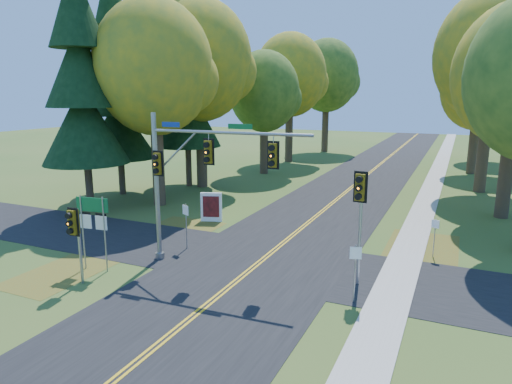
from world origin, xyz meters
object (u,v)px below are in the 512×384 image
at_px(route_sign_cluster, 93,218).
at_px(info_kiosk, 211,207).
at_px(traffic_mast, 191,170).
at_px(east_signal_pole, 360,200).

distance_m(route_sign_cluster, info_kiosk, 9.27).
bearing_deg(traffic_mast, route_sign_cluster, -149.02).
height_order(route_sign_cluster, info_kiosk, route_sign_cluster).
xyz_separation_m(east_signal_pole, info_kiosk, (-10.33, 6.01, -2.75)).
bearing_deg(traffic_mast, east_signal_pole, 2.77).
bearing_deg(traffic_mast, info_kiosk, 110.80).
relative_size(east_signal_pole, info_kiosk, 2.64).
xyz_separation_m(traffic_mast, info_kiosk, (-2.90, 6.71, -3.57)).
bearing_deg(info_kiosk, route_sign_cluster, -114.01).
height_order(traffic_mast, route_sign_cluster, traffic_mast).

